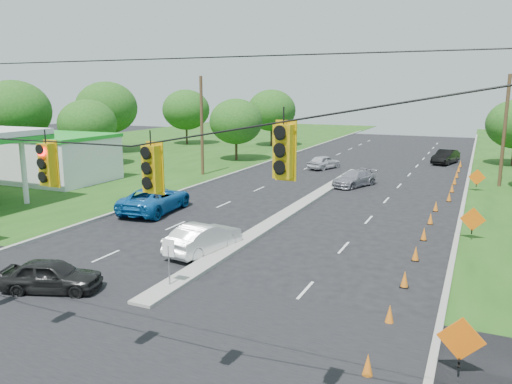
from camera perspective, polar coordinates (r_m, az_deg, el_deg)
The scene contains 38 objects.
ground at distance 16.47m, azimuth -22.12°, elevation -17.53°, with size 160.00×160.00×0.00m, color black.
cross_street at distance 16.47m, azimuth -22.12°, elevation -17.53°, with size 160.00×14.00×0.02m, color black.
curb_left at distance 45.51m, azimuth -3.49°, elevation 1.74°, with size 0.25×110.00×0.16m, color gray.
curb_right at distance 40.41m, azimuth 22.78°, elevation -0.41°, with size 0.25×110.00×0.16m, color gray.
median at distance 33.43m, azimuth 4.69°, elevation -1.90°, with size 1.00×34.00×0.18m, color gray.
median_sign at distance 20.06m, azimuth -9.96°, elevation -6.95°, with size 0.55×0.06×2.05m.
signal_span at distance 14.19m, azimuth -26.68°, elevation -1.10°, with size 25.60×0.32×9.00m.
utility_pole_far_left at distance 46.12m, azimuth -6.22°, elevation 7.47°, with size 0.28×0.28×9.00m, color #422D1C.
utility_pole_far_right at distance 44.79m, azimuth 26.53°, elevation 6.20°, with size 0.28×0.28×9.00m, color #422D1C.
gas_station at distance 45.93m, azimuth -24.67°, elevation 4.05°, with size 18.40×19.70×5.20m.
cone_0 at distance 14.86m, azimuth 12.66°, elevation -18.75°, with size 0.32×0.32×0.70m, color orange.
cone_1 at distance 17.93m, azimuth 15.03°, elevation -13.33°, with size 0.32×0.32×0.70m, color orange.
cone_2 at distance 21.14m, azimuth 16.63°, elevation -9.51°, with size 0.32×0.32×0.70m, color orange.
cone_3 at distance 24.42m, azimuth 17.78°, elevation -6.70°, with size 0.32×0.32×0.70m, color orange.
cone_4 at distance 27.76m, azimuth 18.64°, elevation -4.55°, with size 0.32×0.32×0.70m, color orange.
cone_5 at distance 31.14m, azimuth 19.32°, elevation -2.87°, with size 0.32×0.32×0.70m, color orange.
cone_6 at distance 34.54m, azimuth 19.86°, elevation -1.52°, with size 0.32×0.32×0.70m, color orange.
cone_7 at distance 37.92m, azimuth 21.21°, elevation -0.49°, with size 0.32×0.32×0.70m, color orange.
cone_8 at distance 41.36m, azimuth 21.50°, elevation 0.44°, with size 0.32×0.32×0.70m, color orange.
cone_9 at distance 44.80m, azimuth 21.75°, elevation 1.23°, with size 0.32×0.32×0.70m, color orange.
cone_10 at distance 48.25m, azimuth 21.97°, elevation 1.90°, with size 0.32×0.32×0.70m, color orange.
cone_11 at distance 51.71m, azimuth 22.15°, elevation 2.49°, with size 0.32×0.32×0.70m, color orange.
cone_12 at distance 55.17m, azimuth 22.32°, elevation 3.00°, with size 0.32×0.32×0.70m, color orange.
work_sign_0 at distance 15.20m, azimuth 22.37°, elevation -15.47°, with size 1.27×0.58×1.37m.
work_sign_1 at distance 28.44m, azimuth 23.53°, elevation -2.99°, with size 1.27×0.58×1.37m.
work_sign_2 at distance 42.18m, azimuth 23.93°, elevation 1.48°, with size 1.27×0.58×1.37m.
tree_2 at distance 54.23m, azimuth -18.71°, elevation 7.37°, with size 5.88×5.88×6.86m.
tree_3 at distance 65.61m, azimuth -16.69°, elevation 9.21°, with size 7.56×7.56×8.82m.
tree_4 at distance 72.92m, azimuth -8.00°, elevation 9.29°, with size 6.72×6.72×7.84m.
tree_5 at distance 55.62m, azimuth -2.29°, elevation 8.05°, with size 5.88×5.88×6.86m.
tree_6 at distance 70.05m, azimuth 1.78°, elevation 9.30°, with size 6.72×6.72×7.84m.
tree_14 at distance 58.59m, azimuth -25.95°, elevation 8.31°, with size 7.56×7.56×8.82m.
black_sedan at distance 21.33m, azimuth -22.33°, elevation -8.84°, with size 1.55×3.86×1.31m, color black.
white_sedan at distance 24.46m, azimuth -5.99°, elevation -5.23°, with size 1.54×4.41×1.45m, color white.
blue_pickup at distance 32.95m, azimuth -11.42°, elevation -0.82°, with size 2.74×5.94×1.65m, color #125DA7.
silver_car_far at distance 41.59m, azimuth 11.15°, elevation 1.52°, with size 1.82×4.48×1.30m, color gray.
silver_car_oncoming at distance 50.39m, azimuth 7.77°, elevation 3.41°, with size 1.62×4.03×1.37m, color #BBB9C0.
dark_car_receding at distance 57.02m, azimuth 20.86°, elevation 3.78°, with size 1.62×4.64×1.53m, color black.
Camera 1 is at (10.85, -9.64, 7.79)m, focal length 35.00 mm.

